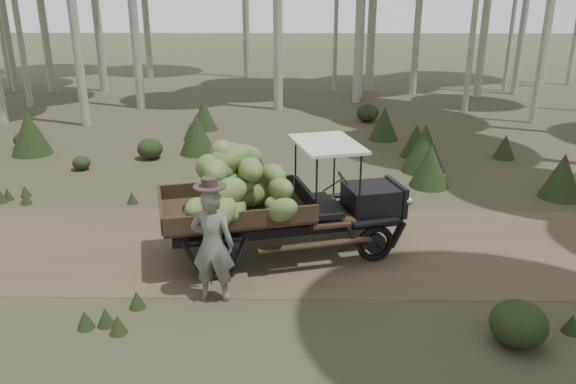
% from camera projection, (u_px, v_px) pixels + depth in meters
% --- Properties ---
extents(ground, '(120.00, 120.00, 0.00)m').
position_uv_depth(ground, '(201.00, 247.00, 11.14)').
color(ground, '#473D2B').
rests_on(ground, ground).
extents(dirt_track, '(70.00, 4.00, 0.01)m').
position_uv_depth(dirt_track, '(201.00, 247.00, 11.14)').
color(dirt_track, brown).
rests_on(dirt_track, ground).
extents(banana_truck, '(4.91, 2.98, 2.37)m').
position_uv_depth(banana_truck, '(261.00, 190.00, 10.22)').
color(banana_truck, black).
rests_on(banana_truck, ground).
extents(farmer, '(0.75, 0.57, 2.10)m').
position_uv_depth(farmer, '(212.00, 244.00, 8.94)').
color(farmer, '#63625A').
rests_on(farmer, ground).
extents(undergrowth, '(22.10, 24.05, 1.36)m').
position_uv_depth(undergrowth, '(263.00, 243.00, 9.97)').
color(undergrowth, '#233319').
rests_on(undergrowth, ground).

